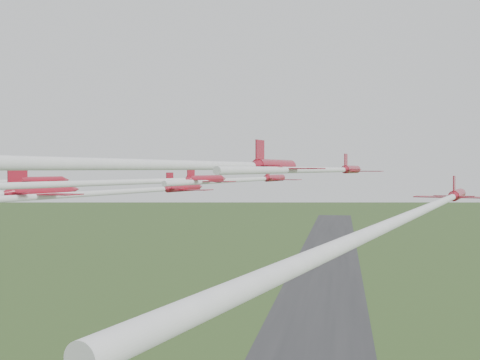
% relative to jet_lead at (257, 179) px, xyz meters
% --- Properties ---
extents(runway, '(38.00, 900.00, 0.04)m').
position_rel_jet_lead_xyz_m(runway, '(3.67, 192.52, -54.11)').
color(runway, '#2F2F31').
rests_on(runway, ground).
extents(jet_lead, '(11.82, 44.01, 2.65)m').
position_rel_jet_lead_xyz_m(jet_lead, '(0.00, 0.00, 0.00)').
color(jet_lead, '#A9192C').
extents(jet_row2_left, '(19.53, 69.27, 2.88)m').
position_rel_jet_lead_xyz_m(jet_row2_left, '(-15.19, -19.29, -1.33)').
color(jet_row2_left, '#A9192C').
extents(jet_row2_right, '(13.06, 47.67, 2.43)m').
position_rel_jet_lead_xyz_m(jet_row2_right, '(11.34, -20.79, 1.40)').
color(jet_row2_right, '#A9192C').
extents(jet_row3_mid, '(16.21, 46.26, 2.35)m').
position_rel_jet_lead_xyz_m(jet_row3_mid, '(-6.81, -29.07, 0.23)').
color(jet_row3_mid, '#A9192C').
extents(jet_row3_right, '(18.68, 59.34, 2.36)m').
position_rel_jet_lead_xyz_m(jet_row3_right, '(19.27, -42.80, -1.05)').
color(jet_row3_right, '#A9192C').
extents(jet_row4_right, '(18.72, 65.12, 2.67)m').
position_rel_jet_lead_xyz_m(jet_row4_right, '(2.55, -52.58, 1.74)').
color(jet_row4_right, '#A9192C').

